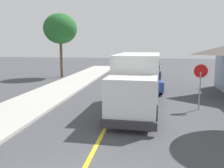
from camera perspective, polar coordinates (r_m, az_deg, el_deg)
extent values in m
cube|color=gold|center=(15.69, 1.66, -4.35)|extent=(0.16, 56.00, 0.01)
cube|color=silver|center=(14.25, 6.28, 1.95)|extent=(2.60, 5.09, 2.60)
cube|color=silver|center=(10.89, 4.67, -2.78)|extent=(2.36, 2.09, 1.70)
cube|color=#1E2D3D|center=(9.94, 4.12, -1.76)|extent=(2.04, 0.16, 0.75)
cube|color=#2D2D33|center=(10.14, 3.90, -9.76)|extent=(2.41, 0.30, 0.36)
cylinder|color=black|center=(11.27, 10.08, -7.48)|extent=(0.34, 1.01, 1.00)
cylinder|color=black|center=(11.48, -0.53, -7.00)|extent=(0.34, 1.01, 1.00)
cylinder|color=black|center=(15.68, 10.41, -2.66)|extent=(0.34, 1.01, 1.00)
cylinder|color=black|center=(15.83, 2.79, -2.39)|extent=(0.34, 1.01, 1.00)
cube|color=#2D4793|center=(19.66, 9.03, 0.29)|extent=(2.01, 4.48, 0.76)
cube|color=#1E2D3D|center=(19.71, 9.06, 2.37)|extent=(1.67, 1.87, 0.64)
cylinder|color=black|center=(18.40, 11.69, -1.47)|extent=(0.25, 0.65, 0.64)
cylinder|color=black|center=(18.31, 6.76, -1.39)|extent=(0.25, 0.65, 0.64)
cylinder|color=black|center=(21.16, 10.95, -0.02)|extent=(0.25, 0.65, 0.64)
cylinder|color=black|center=(21.08, 6.67, 0.05)|extent=(0.25, 0.65, 0.64)
cube|color=#4C564C|center=(25.84, 9.61, 2.47)|extent=(1.97, 4.47, 0.76)
cube|color=#1E2D3D|center=(25.91, 9.67, 4.04)|extent=(1.65, 1.86, 0.64)
cylinder|color=black|center=(24.48, 11.35, 1.25)|extent=(0.25, 0.65, 0.64)
cylinder|color=black|center=(24.52, 7.66, 1.36)|extent=(0.25, 0.65, 0.64)
cylinder|color=black|center=(27.27, 11.33, 2.08)|extent=(0.25, 0.65, 0.64)
cylinder|color=black|center=(27.31, 8.02, 2.18)|extent=(0.25, 0.65, 0.64)
cube|color=silver|center=(31.49, 9.75, 3.71)|extent=(1.93, 4.45, 0.76)
cube|color=#1E2D3D|center=(31.58, 9.77, 5.00)|extent=(1.64, 1.85, 0.64)
cylinder|color=black|center=(30.18, 11.35, 2.78)|extent=(0.24, 0.65, 0.64)
cylinder|color=black|center=(30.10, 8.35, 2.85)|extent=(0.24, 0.65, 0.64)
cylinder|color=black|center=(32.97, 11.00, 3.35)|extent=(0.24, 0.65, 0.64)
cylinder|color=black|center=(32.90, 8.25, 3.42)|extent=(0.24, 0.65, 0.64)
cylinder|color=gray|center=(14.61, 20.22, -1.58)|extent=(0.08, 0.08, 2.20)
cylinder|color=red|center=(14.47, 20.46, 2.91)|extent=(0.76, 0.03, 0.76)
cylinder|color=white|center=(14.49, 20.45, 2.92)|extent=(0.80, 0.02, 0.80)
cylinder|color=brown|center=(27.93, -12.01, 5.58)|extent=(0.30, 0.30, 3.89)
ellipsoid|color=#236028|center=(27.93, -12.26, 12.82)|extent=(3.73, 3.73, 3.35)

